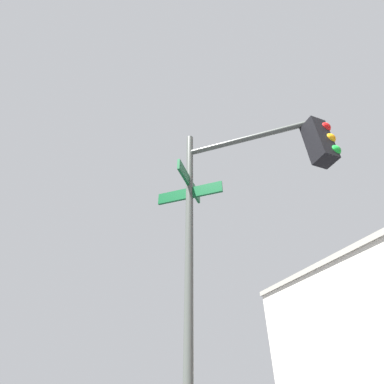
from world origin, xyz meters
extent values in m
cylinder|color=#474C47|center=(-6.69, -7.00, 2.53)|extent=(0.12, 0.12, 5.07)
cylinder|color=#474C47|center=(-6.02, -6.20, 4.67)|extent=(1.42, 1.65, 0.09)
cube|color=black|center=(-5.34, -5.40, 4.22)|extent=(0.28, 0.28, 0.80)
sphere|color=red|center=(-5.24, -5.29, 4.47)|extent=(0.18, 0.18, 0.18)
sphere|color=orange|center=(-5.24, -5.29, 4.22)|extent=(0.18, 0.18, 0.18)
sphere|color=green|center=(-5.24, -5.29, 3.97)|extent=(0.18, 0.18, 0.18)
cube|color=#0F5128|center=(-6.69, -7.00, 3.76)|extent=(0.74, 0.86, 0.20)
cube|color=#0F5128|center=(-6.69, -7.00, 3.98)|extent=(0.79, 0.68, 0.20)
camera|label=1|loc=(-3.27, -8.24, 1.11)|focal=25.86mm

